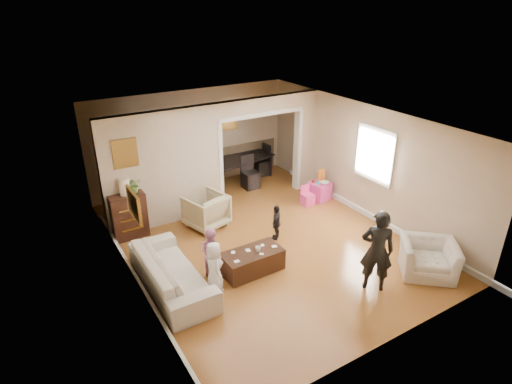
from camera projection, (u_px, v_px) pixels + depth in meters
floor at (261, 240)px, 9.08m from camera, size 7.00×7.00×0.00m
partition_left at (165, 169)px, 9.29m from camera, size 2.75×0.18×2.60m
partition_right at (305, 141)px, 11.10m from camera, size 0.55×0.18×2.60m
partition_header at (261, 105)px, 9.98m from camera, size 2.22×0.18×0.35m
window_pane at (375, 154)px, 9.41m from camera, size 0.03×0.95×1.10m
framed_art_partition at (125, 153)px, 8.59m from camera, size 0.45×0.03×0.55m
framed_art_sofa_wall at (134, 205)px, 6.58m from camera, size 0.03×0.55×0.40m
framed_art_alcove at (229, 119)px, 11.55m from camera, size 0.45×0.03×0.55m
sofa at (172, 271)px, 7.48m from camera, size 0.89×2.27×0.66m
armchair_back at (206, 211)px, 9.48m from camera, size 1.01×1.03×0.76m
armchair_front at (428, 258)px, 7.88m from camera, size 1.30×1.29×0.64m
dresser at (129, 215)px, 9.02m from camera, size 0.73×0.41×1.00m
table_lamp at (124, 186)px, 8.74m from camera, size 0.22×0.22×0.36m
potted_plant at (134, 185)px, 8.84m from camera, size 0.29×0.25×0.32m
coffee_table at (252, 261)px, 7.97m from camera, size 1.16×0.60×0.43m
coffee_cup at (258, 249)px, 7.87m from camera, size 0.11×0.11×0.10m
play_table at (319, 191)px, 10.82m from camera, size 0.55×0.55×0.46m
cereal_box at (321, 175)px, 10.79m from camera, size 0.21×0.10×0.30m
cyan_cup at (318, 183)px, 10.62m from camera, size 0.08×0.08×0.08m
toy_block at (313, 181)px, 10.75m from camera, size 0.10×0.09×0.05m
play_bowl at (325, 183)px, 10.64m from camera, size 0.27×0.27×0.06m
dining_table at (239, 169)px, 11.92m from camera, size 2.06×1.37×0.67m
adult_person at (377, 251)px, 7.28m from camera, size 0.67×0.65×1.54m
child_kneel_a at (214, 267)px, 7.34m from camera, size 0.37×0.51×0.96m
child_kneel_b at (211, 252)px, 7.76m from camera, size 0.52×0.57×0.97m
child_toddler at (277, 222)px, 8.97m from camera, size 0.48×0.45×0.80m
craft_papers at (252, 252)px, 7.87m from camera, size 0.96×0.42×0.00m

